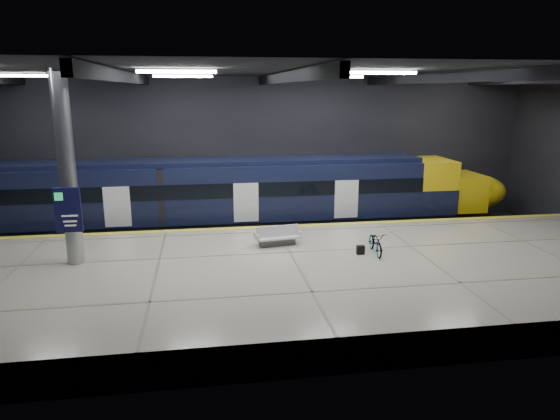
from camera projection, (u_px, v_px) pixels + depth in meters
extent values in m
plane|color=black|center=(286.00, 270.00, 20.78)|extent=(30.00, 30.00, 0.00)
cube|color=black|center=(262.00, 151.00, 27.52)|extent=(30.00, 0.10, 8.00)
cube|color=black|center=(340.00, 229.00, 12.15)|extent=(30.00, 0.10, 8.00)
cube|color=black|center=(287.00, 71.00, 18.89)|extent=(30.00, 16.00, 0.10)
cube|color=black|center=(123.00, 77.00, 18.06)|extent=(0.25, 16.00, 0.40)
cube|color=black|center=(286.00, 77.00, 18.95)|extent=(0.25, 16.00, 0.40)
cube|color=black|center=(435.00, 78.00, 19.84)|extent=(0.25, 16.00, 0.40)
cube|color=white|center=(177.00, 72.00, 16.40)|extent=(2.60, 0.18, 0.10)
cube|color=white|center=(380.00, 73.00, 17.45)|extent=(2.60, 0.18, 0.10)
cube|color=white|center=(15.00, 76.00, 21.12)|extent=(2.60, 0.18, 0.10)
cube|color=white|center=(183.00, 76.00, 22.17)|extent=(2.60, 0.18, 0.10)
cube|color=white|center=(336.00, 77.00, 23.21)|extent=(2.60, 0.18, 0.10)
cube|color=white|center=(475.00, 77.00, 24.25)|extent=(2.60, 0.18, 0.10)
cube|color=#B3AA97|center=(297.00, 279.00, 18.25)|extent=(30.00, 11.00, 1.10)
cube|color=yellow|center=(276.00, 227.00, 23.16)|extent=(30.00, 0.40, 0.01)
cube|color=gray|center=(270.00, 235.00, 25.35)|extent=(30.00, 0.08, 0.16)
cube|color=gray|center=(267.00, 228.00, 26.73)|extent=(30.00, 0.08, 0.16)
cube|color=black|center=(185.00, 226.00, 25.29)|extent=(24.00, 2.58, 0.80)
cube|color=black|center=(184.00, 192.00, 24.88)|extent=(24.00, 2.80, 2.75)
cube|color=black|center=(182.00, 162.00, 24.52)|extent=(24.00, 2.30, 0.24)
cube|color=black|center=(182.00, 192.00, 23.46)|extent=(24.00, 0.04, 0.70)
cube|color=white|center=(246.00, 202.00, 24.04)|extent=(1.20, 0.05, 1.90)
cube|color=yellow|center=(429.00, 185.00, 26.81)|extent=(2.00, 2.80, 2.75)
ellipsoid|color=yellow|center=(473.00, 192.00, 27.31)|extent=(3.60, 2.52, 1.90)
cube|color=black|center=(434.00, 181.00, 26.81)|extent=(1.60, 2.38, 0.80)
cube|color=#595B60|center=(277.00, 242.00, 20.42)|extent=(1.49, 0.67, 0.27)
cube|color=silver|center=(277.00, 237.00, 20.37)|extent=(1.89, 1.04, 0.07)
cube|color=silver|center=(277.00, 231.00, 20.31)|extent=(1.78, 0.35, 0.45)
cube|color=silver|center=(256.00, 236.00, 20.08)|extent=(0.17, 0.76, 0.27)
cube|color=silver|center=(298.00, 233.00, 20.61)|extent=(0.17, 0.76, 0.27)
imported|color=#99999E|center=(376.00, 242.00, 19.29)|extent=(0.73, 1.77, 0.91)
cube|color=black|center=(361.00, 250.00, 19.26)|extent=(0.30, 0.18, 0.35)
cylinder|color=#9EA0A5|center=(67.00, 170.00, 17.55)|extent=(0.60, 0.60, 6.90)
cube|color=#10113E|center=(68.00, 210.00, 17.47)|extent=(0.90, 0.12, 1.60)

